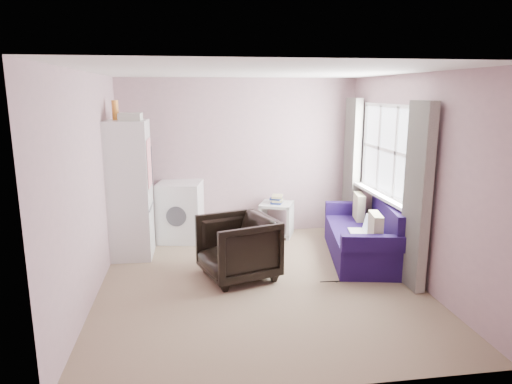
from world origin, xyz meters
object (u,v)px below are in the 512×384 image
at_px(armchair, 238,244).
at_px(fridge, 126,189).
at_px(sofa, 366,237).
at_px(side_table, 277,217).
at_px(washing_machine, 180,210).

xyz_separation_m(armchair, fridge, (-1.44, 1.00, 0.54)).
bearing_deg(sofa, side_table, 142.72).
bearing_deg(armchair, fridge, -142.61).
xyz_separation_m(washing_machine, side_table, (1.53, -0.02, -0.17)).
xyz_separation_m(fridge, washing_machine, (0.71, 0.62, -0.49)).
bearing_deg(washing_machine, fridge, -128.75).
height_order(armchair, sofa, armchair).
bearing_deg(armchair, sofa, 85.86).
distance_m(washing_machine, sofa, 2.84).
relative_size(side_table, sofa, 0.34).
xyz_separation_m(washing_machine, sofa, (2.58, -1.18, -0.18)).
relative_size(armchair, washing_machine, 0.94).
distance_m(fridge, washing_machine, 1.07).
bearing_deg(washing_machine, armchair, -55.85).
xyz_separation_m(armchair, sofa, (1.85, 0.45, -0.13)).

